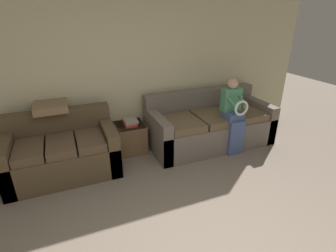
% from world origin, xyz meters
% --- Properties ---
extents(wall_back, '(6.95, 0.06, 2.55)m').
position_xyz_m(wall_back, '(0.00, 2.95, 1.27)').
color(wall_back, beige).
rests_on(wall_back, ground_plane).
extents(couch_main, '(2.07, 0.95, 0.87)m').
position_xyz_m(couch_main, '(1.37, 2.42, 0.32)').
color(couch_main, '#70665B').
rests_on(couch_main, ground_plane).
extents(couch_side, '(1.47, 0.87, 0.85)m').
position_xyz_m(couch_side, '(-1.00, 2.40, 0.31)').
color(couch_side, brown).
rests_on(couch_side, ground_plane).
extents(child_left_seated, '(0.32, 0.37, 1.20)m').
position_xyz_m(child_left_seated, '(1.56, 2.03, 0.66)').
color(child_left_seated, '#475B8E').
rests_on(child_left_seated, ground_plane).
extents(side_shelf, '(0.47, 0.50, 0.46)m').
position_xyz_m(side_shelf, '(0.05, 2.66, 0.24)').
color(side_shelf, brown).
rests_on(side_shelf, ground_plane).
extents(book_stack, '(0.21, 0.26, 0.08)m').
position_xyz_m(book_stack, '(0.05, 2.65, 0.50)').
color(book_stack, '#BC3833').
rests_on(book_stack, side_shelf).
extents(throw_pillow, '(0.45, 0.45, 0.10)m').
position_xyz_m(throw_pillow, '(-1.05, 2.70, 0.90)').
color(throw_pillow, '#846B4C').
rests_on(throw_pillow, couch_side).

